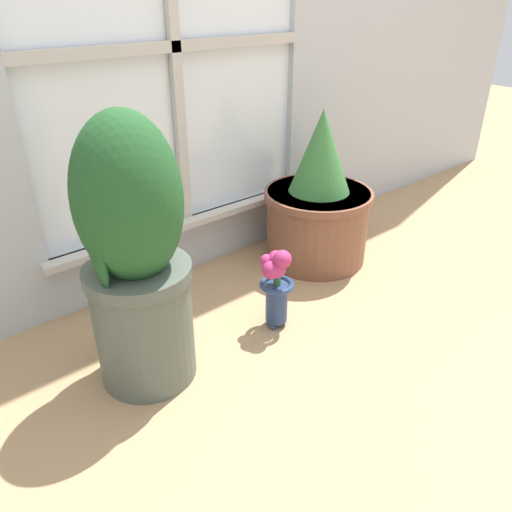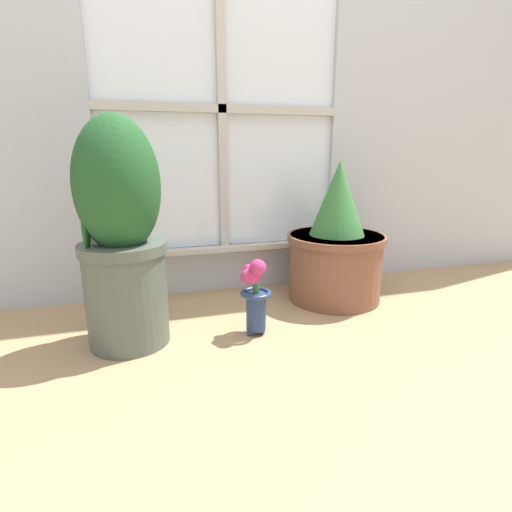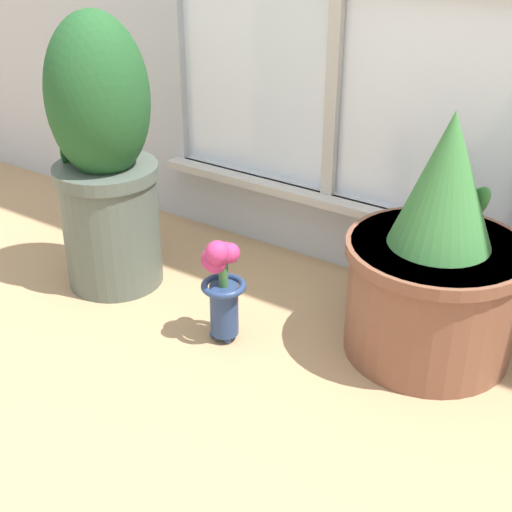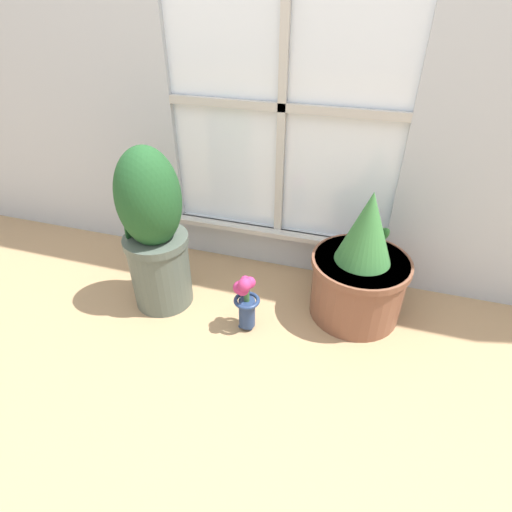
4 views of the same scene
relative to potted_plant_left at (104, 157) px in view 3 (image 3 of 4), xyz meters
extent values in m
plane|color=tan|center=(0.44, -0.16, -0.37)|extent=(10.00, 10.00, 0.00)
cube|color=#B2B7BC|center=(0.44, 0.46, -0.26)|extent=(1.06, 0.05, 0.22)
cube|color=#BCB7AD|center=(0.44, 0.42, -0.17)|extent=(1.12, 0.06, 0.02)
cylinder|color=#4C564C|center=(0.00, 0.00, -0.20)|extent=(0.27, 0.27, 0.35)
cylinder|color=#4C564C|center=(0.00, 0.00, -0.04)|extent=(0.28, 0.28, 0.04)
cylinder|color=#38281E|center=(0.00, 0.00, -0.03)|extent=(0.25, 0.25, 0.01)
ellipsoid|color=#1E4C23|center=(0.00, 0.00, 0.16)|extent=(0.27, 0.27, 0.43)
ellipsoid|color=#1E4C23|center=(-0.10, 0.01, 0.08)|extent=(0.04, 0.18, 0.25)
cylinder|color=brown|center=(0.87, 0.18, -0.23)|extent=(0.40, 0.40, 0.29)
cylinder|color=brown|center=(0.87, 0.18, -0.10)|extent=(0.42, 0.42, 0.03)
cylinder|color=#38281E|center=(0.87, 0.18, -0.09)|extent=(0.37, 0.37, 0.01)
cone|color=#387538|center=(0.87, 0.18, 0.07)|extent=(0.23, 0.23, 0.31)
ellipsoid|color=#387538|center=(0.91, 0.24, 0.00)|extent=(0.13, 0.11, 0.16)
sphere|color=navy|center=(0.43, -0.04, -0.36)|extent=(0.02, 0.02, 0.02)
sphere|color=navy|center=(0.41, -0.08, -0.36)|extent=(0.02, 0.02, 0.02)
sphere|color=navy|center=(0.45, -0.08, -0.36)|extent=(0.02, 0.02, 0.02)
cylinder|color=navy|center=(0.43, -0.06, -0.29)|extent=(0.07, 0.07, 0.14)
torus|color=navy|center=(0.43, -0.06, -0.22)|extent=(0.11, 0.11, 0.02)
cylinder|color=#386633|center=(0.43, -0.06, -0.18)|extent=(0.02, 0.02, 0.07)
sphere|color=#B22D66|center=(0.43, -0.06, -0.13)|extent=(0.05, 0.05, 0.05)
sphere|color=#B22D66|center=(0.44, -0.05, -0.13)|extent=(0.05, 0.05, 0.05)
sphere|color=#B22D66|center=(0.42, -0.03, -0.14)|extent=(0.04, 0.04, 0.04)
sphere|color=#B22D66|center=(0.41, -0.07, -0.15)|extent=(0.06, 0.06, 0.06)
sphere|color=#B22D66|center=(0.42, -0.08, -0.15)|extent=(0.05, 0.05, 0.05)
sphere|color=#B22D66|center=(0.44, -0.09, -0.12)|extent=(0.06, 0.06, 0.06)
camera|label=1|loc=(-0.48, -1.05, 0.61)|focal=35.00mm
camera|label=2|loc=(0.05, -1.33, 0.27)|focal=28.00mm
camera|label=3|loc=(1.34, -1.25, 0.66)|focal=50.00mm
camera|label=4|loc=(0.85, -1.27, 0.88)|focal=28.00mm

